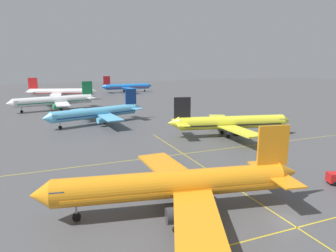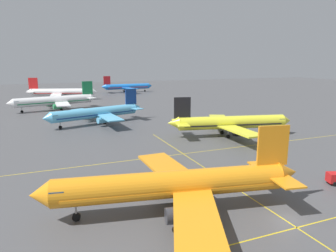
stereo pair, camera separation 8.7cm
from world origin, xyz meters
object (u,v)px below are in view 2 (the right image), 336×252
airliner_second_row (230,123)px  airliner_far_left_stand (55,101)px  airliner_front_gate (176,184)px  airliner_third_row (97,113)px  airliner_distant_taxiway (127,87)px  airliner_far_right_stand (61,92)px

airliner_second_row → airliner_far_left_stand: 84.69m
airliner_front_gate → airliner_third_row: 69.11m
airliner_second_row → airliner_far_left_stand: (-45.19, 71.62, 0.22)m
airliner_second_row → airliner_far_left_stand: airliner_far_left_stand is taller
airliner_second_row → airliner_distant_taxiway: bearing=87.7°
airliner_front_gate → airliner_far_right_stand: bearing=92.8°
airliner_far_left_stand → airliner_distant_taxiway: 84.44m
airliner_front_gate → airliner_far_right_stand: 147.55m
airliner_third_row → airliner_far_right_stand: size_ratio=0.92×
airliner_front_gate → airliner_second_row: size_ratio=1.05×
airliner_far_right_stand → airliner_distant_taxiway: size_ratio=1.05×
airliner_far_left_stand → airliner_distant_taxiway: size_ratio=1.05×
airliner_second_row → airliner_far_left_stand: bearing=122.3°
airliner_third_row → airliner_far_left_stand: size_ratio=0.92×
airliner_distant_taxiway → airliner_front_gate: bearing=-102.5°
airliner_third_row → airliner_distant_taxiway: airliner_distant_taxiway is taller
airliner_distant_taxiway → airliner_second_row: bearing=-92.3°
airliner_front_gate → airliner_third_row: airliner_front_gate is taller
airliner_far_left_stand → airliner_far_right_stand: airliner_far_right_stand is taller
airliner_second_row → airliner_far_left_stand: size_ratio=0.95×
airliner_second_row → airliner_distant_taxiway: (5.55, 139.12, -0.02)m
airliner_front_gate → airliner_distant_taxiway: 179.63m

